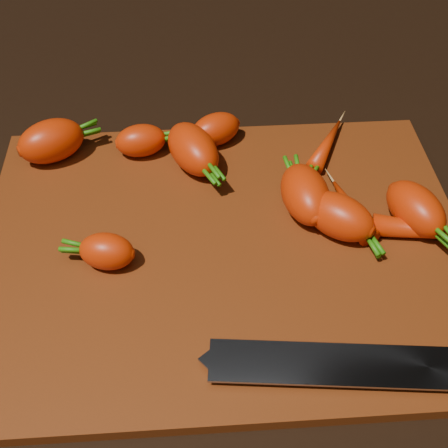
{
  "coord_description": "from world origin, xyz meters",
  "views": [
    {
      "loc": [
        -0.03,
        -0.44,
        0.48
      ],
      "look_at": [
        0.0,
        0.01,
        0.03
      ],
      "focal_mm": 50.0,
      "sensor_mm": 36.0,
      "label": 1
    }
  ],
  "objects": [
    {
      "name": "carrot_4",
      "position": [
        0.0,
        0.17,
        0.03
      ],
      "size": [
        0.07,
        0.06,
        0.04
      ],
      "primitive_type": "ellipsoid",
      "rotation": [
        0.0,
        0.0,
        3.6
      ],
      "color": "red",
      "rests_on": "cutting_board"
    },
    {
      "name": "carrot_8",
      "position": [
        0.22,
        -0.01,
        0.02
      ],
      "size": [
        0.14,
        0.05,
        0.02
      ],
      "primitive_type": "ellipsoid",
      "rotation": [
        0.0,
        0.0,
        -0.22
      ],
      "color": "red",
      "rests_on": "cutting_board"
    },
    {
      "name": "carrot_1",
      "position": [
        -0.12,
        -0.02,
        0.03
      ],
      "size": [
        0.06,
        0.05,
        0.04
      ],
      "primitive_type": "ellipsoid",
      "rotation": [
        0.0,
        0.0,
        2.92
      ],
      "color": "red",
      "rests_on": "cutting_board"
    },
    {
      "name": "carrot_10",
      "position": [
        0.2,
        0.01,
        0.03
      ],
      "size": [
        0.07,
        0.09,
        0.05
      ],
      "primitive_type": "ellipsoid",
      "rotation": [
        0.0,
        0.0,
        5.11
      ],
      "color": "red",
      "rests_on": "cutting_board"
    },
    {
      "name": "carrot_0",
      "position": [
        -0.19,
        0.15,
        0.04
      ],
      "size": [
        0.09,
        0.08,
        0.05
      ],
      "primitive_type": "ellipsoid",
      "rotation": [
        0.0,
        0.0,
        0.48
      ],
      "color": "red",
      "rests_on": "cutting_board"
    },
    {
      "name": "knife",
      "position": [
        0.11,
        -0.16,
        0.02
      ],
      "size": [
        0.38,
        0.07,
        0.02
      ],
      "rotation": [
        0.0,
        0.0,
        -0.11
      ],
      "color": "gray",
      "rests_on": "cutting_board"
    },
    {
      "name": "carrot_9",
      "position": [
        0.14,
        0.03,
        0.02
      ],
      "size": [
        0.04,
        0.09,
        0.02
      ],
      "primitive_type": "ellipsoid",
      "rotation": [
        0.0,
        0.0,
        1.79
      ],
      "color": "red",
      "rests_on": "cutting_board"
    },
    {
      "name": "carrot_3",
      "position": [
        0.09,
        0.04,
        0.04
      ],
      "size": [
        0.06,
        0.09,
        0.05
      ],
      "primitive_type": "ellipsoid",
      "rotation": [
        0.0,
        0.0,
        1.71
      ],
      "color": "red",
      "rests_on": "cutting_board"
    },
    {
      "name": "carrot_2",
      "position": [
        -0.03,
        0.13,
        0.04
      ],
      "size": [
        0.08,
        0.1,
        0.05
      ],
      "primitive_type": "ellipsoid",
      "rotation": [
        0.0,
        0.0,
        -1.14
      ],
      "color": "red",
      "rests_on": "cutting_board"
    },
    {
      "name": "carrot_5",
      "position": [
        -0.09,
        0.15,
        0.03
      ],
      "size": [
        0.06,
        0.05,
        0.04
      ],
      "primitive_type": "ellipsoid",
      "rotation": [
        0.0,
        0.0,
        0.16
      ],
      "color": "red",
      "rests_on": "cutting_board"
    },
    {
      "name": "cutting_board",
      "position": [
        0.0,
        0.0,
        0.01
      ],
      "size": [
        0.5,
        0.4,
        0.01
      ],
      "primitive_type": "cube",
      "color": "maroon",
      "rests_on": "ground"
    },
    {
      "name": "carrot_6",
      "position": [
        0.12,
        0.01,
        0.03
      ],
      "size": [
        0.09,
        0.09,
        0.05
      ],
      "primitive_type": "ellipsoid",
      "rotation": [
        0.0,
        0.0,
        2.43
      ],
      "color": "red",
      "rests_on": "cutting_board"
    },
    {
      "name": "ground",
      "position": [
        0.0,
        0.0,
        -0.01
      ],
      "size": [
        2.0,
        2.0,
        0.01
      ],
      "primitive_type": "cube",
      "color": "black"
    },
    {
      "name": "carrot_7",
      "position": [
        0.13,
        0.15,
        0.02
      ],
      "size": [
        0.06,
        0.1,
        0.02
      ],
      "primitive_type": "ellipsoid",
      "rotation": [
        0.0,
        0.0,
        1.08
      ],
      "color": "red",
      "rests_on": "cutting_board"
    }
  ]
}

